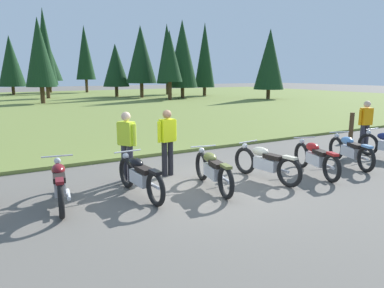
{
  "coord_description": "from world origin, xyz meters",
  "views": [
    {
      "loc": [
        -4.28,
        -6.61,
        2.54
      ],
      "look_at": [
        0.0,
        0.6,
        0.9
      ],
      "focal_mm": 33.69,
      "sensor_mm": 36.0,
      "label": 1
    }
  ],
  "objects_px": {
    "trail_marker_post": "(351,126)",
    "motorcycle_sky_blue": "(350,150)",
    "rider_checking_bike": "(127,142)",
    "motorcycle_red": "(316,158)",
    "motorcycle_maroon": "(60,184)",
    "rider_in_hivis_vest": "(366,123)",
    "motorcycle_olive": "(213,170)",
    "motorcycle_black": "(140,176)",
    "motorcycle_cream": "(265,162)",
    "rider_near_row_end": "(167,139)"
  },
  "relations": [
    {
      "from": "trail_marker_post",
      "to": "motorcycle_sky_blue",
      "type": "bearing_deg",
      "value": -144.56
    },
    {
      "from": "rider_checking_bike",
      "to": "motorcycle_red",
      "type": "bearing_deg",
      "value": -23.76
    },
    {
      "from": "motorcycle_maroon",
      "to": "rider_near_row_end",
      "type": "height_order",
      "value": "rider_near_row_end"
    },
    {
      "from": "rider_in_hivis_vest",
      "to": "rider_near_row_end",
      "type": "relative_size",
      "value": 1.0
    },
    {
      "from": "motorcycle_red",
      "to": "trail_marker_post",
      "type": "xyz_separation_m",
      "value": [
        5.16,
        2.69,
        0.09
      ]
    },
    {
      "from": "motorcycle_olive",
      "to": "trail_marker_post",
      "type": "height_order",
      "value": "trail_marker_post"
    },
    {
      "from": "motorcycle_maroon",
      "to": "motorcycle_black",
      "type": "distance_m",
      "value": 1.58
    },
    {
      "from": "motorcycle_olive",
      "to": "motorcycle_cream",
      "type": "distance_m",
      "value": 1.47
    },
    {
      "from": "motorcycle_cream",
      "to": "motorcycle_red",
      "type": "relative_size",
      "value": 1.04
    },
    {
      "from": "motorcycle_maroon",
      "to": "rider_checking_bike",
      "type": "distance_m",
      "value": 1.99
    },
    {
      "from": "motorcycle_maroon",
      "to": "rider_checking_bike",
      "type": "bearing_deg",
      "value": 26.6
    },
    {
      "from": "rider_checking_bike",
      "to": "motorcycle_olive",
      "type": "bearing_deg",
      "value": -47.16
    },
    {
      "from": "motorcycle_red",
      "to": "rider_near_row_end",
      "type": "xyz_separation_m",
      "value": [
        -3.29,
        1.83,
        0.51
      ]
    },
    {
      "from": "motorcycle_maroon",
      "to": "rider_near_row_end",
      "type": "distance_m",
      "value": 2.91
    },
    {
      "from": "motorcycle_cream",
      "to": "motorcycle_sky_blue",
      "type": "xyz_separation_m",
      "value": [
        3.0,
        -0.15,
        0.0
      ]
    },
    {
      "from": "motorcycle_olive",
      "to": "rider_checking_bike",
      "type": "bearing_deg",
      "value": 132.84
    },
    {
      "from": "motorcycle_red",
      "to": "rider_checking_bike",
      "type": "height_order",
      "value": "rider_checking_bike"
    },
    {
      "from": "motorcycle_maroon",
      "to": "motorcycle_olive",
      "type": "xyz_separation_m",
      "value": [
        3.15,
        -0.67,
        0.0
      ]
    },
    {
      "from": "motorcycle_black",
      "to": "trail_marker_post",
      "type": "distance_m",
      "value": 9.85
    },
    {
      "from": "motorcycle_black",
      "to": "rider_checking_bike",
      "type": "distance_m",
      "value": 1.28
    },
    {
      "from": "motorcycle_olive",
      "to": "motorcycle_sky_blue",
      "type": "distance_m",
      "value": 4.47
    },
    {
      "from": "rider_in_hivis_vest",
      "to": "trail_marker_post",
      "type": "xyz_separation_m",
      "value": [
        1.47,
        1.55,
        -0.42
      ]
    },
    {
      "from": "motorcycle_black",
      "to": "motorcycle_olive",
      "type": "xyz_separation_m",
      "value": [
        1.59,
        -0.37,
        0.0
      ]
    },
    {
      "from": "motorcycle_cream",
      "to": "motorcycle_red",
      "type": "height_order",
      "value": "same"
    },
    {
      "from": "motorcycle_black",
      "to": "motorcycle_cream",
      "type": "relative_size",
      "value": 1.0
    },
    {
      "from": "motorcycle_black",
      "to": "motorcycle_olive",
      "type": "height_order",
      "value": "same"
    },
    {
      "from": "motorcycle_black",
      "to": "rider_checking_bike",
      "type": "xyz_separation_m",
      "value": [
        0.17,
        1.17,
        0.51
      ]
    },
    {
      "from": "motorcycle_maroon",
      "to": "trail_marker_post",
      "type": "relative_size",
      "value": 1.97
    },
    {
      "from": "rider_near_row_end",
      "to": "trail_marker_post",
      "type": "height_order",
      "value": "rider_near_row_end"
    },
    {
      "from": "rider_in_hivis_vest",
      "to": "motorcycle_black",
      "type": "bearing_deg",
      "value": -177.21
    },
    {
      "from": "rider_in_hivis_vest",
      "to": "rider_checking_bike",
      "type": "bearing_deg",
      "value": 174.53
    },
    {
      "from": "motorcycle_olive",
      "to": "motorcycle_sky_blue",
      "type": "bearing_deg",
      "value": -3.13
    },
    {
      "from": "motorcycle_sky_blue",
      "to": "motorcycle_cream",
      "type": "bearing_deg",
      "value": 177.18
    },
    {
      "from": "motorcycle_maroon",
      "to": "motorcycle_red",
      "type": "distance_m",
      "value": 6.14
    },
    {
      "from": "rider_in_hivis_vest",
      "to": "rider_checking_bike",
      "type": "xyz_separation_m",
      "value": [
        -8.01,
        0.77,
        0.0
      ]
    },
    {
      "from": "rider_in_hivis_vest",
      "to": "motorcycle_olive",
      "type": "bearing_deg",
      "value": -173.35
    },
    {
      "from": "motorcycle_olive",
      "to": "motorcycle_maroon",
      "type": "bearing_deg",
      "value": 167.93
    },
    {
      "from": "motorcycle_olive",
      "to": "rider_checking_bike",
      "type": "height_order",
      "value": "rider_checking_bike"
    },
    {
      "from": "motorcycle_cream",
      "to": "trail_marker_post",
      "type": "bearing_deg",
      "value": 20.1
    },
    {
      "from": "motorcycle_black",
      "to": "motorcycle_cream",
      "type": "height_order",
      "value": "same"
    },
    {
      "from": "motorcycle_sky_blue",
      "to": "rider_in_hivis_vest",
      "type": "bearing_deg",
      "value": 25.47
    },
    {
      "from": "motorcycle_olive",
      "to": "rider_checking_bike",
      "type": "xyz_separation_m",
      "value": [
        -1.42,
        1.54,
        0.51
      ]
    },
    {
      "from": "motorcycle_maroon",
      "to": "motorcycle_black",
      "type": "xyz_separation_m",
      "value": [
        1.55,
        -0.3,
        0.0
      ]
    },
    {
      "from": "motorcycle_sky_blue",
      "to": "rider_near_row_end",
      "type": "relative_size",
      "value": 1.2
    },
    {
      "from": "trail_marker_post",
      "to": "rider_checking_bike",
      "type": "bearing_deg",
      "value": -175.29
    },
    {
      "from": "motorcycle_sky_blue",
      "to": "rider_in_hivis_vest",
      "type": "distance_m",
      "value": 2.41
    },
    {
      "from": "motorcycle_sky_blue",
      "to": "rider_near_row_end",
      "type": "bearing_deg",
      "value": 160.65
    },
    {
      "from": "motorcycle_maroon",
      "to": "rider_in_hivis_vest",
      "type": "height_order",
      "value": "rider_in_hivis_vest"
    },
    {
      "from": "rider_near_row_end",
      "to": "trail_marker_post",
      "type": "xyz_separation_m",
      "value": [
        8.45,
        0.86,
        -0.42
      ]
    },
    {
      "from": "rider_in_hivis_vest",
      "to": "rider_near_row_end",
      "type": "distance_m",
      "value": 7.01
    }
  ]
}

